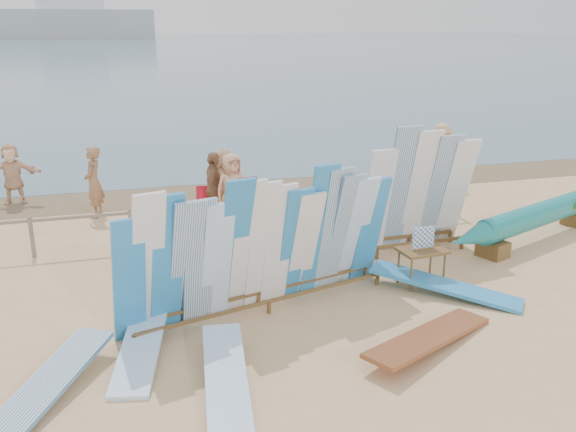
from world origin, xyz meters
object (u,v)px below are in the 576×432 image
object	(u,v)px
vendor_table	(421,266)
stroller	(256,209)
beachgoer_extra_0	(441,155)
flat_board_c	(429,346)
beachgoer_11	(12,174)
beachgoer_4	(214,188)
beachgoer_9	(436,164)
outrigger_canoe	(540,216)
main_surfboard_rack	(262,249)
beach_chair_right	(245,214)
flat_board_d	(444,295)
beach_chair_left	(209,214)
flat_board_e	(44,401)
side_surfboard_rack	(418,194)
beachgoer_6	(232,189)
flat_board_a	(144,348)
beachgoer_5	(224,180)
flat_board_b	(227,395)
beachgoer_1	(94,182)

from	to	relation	value
vendor_table	stroller	world-z (taller)	stroller
beachgoer_extra_0	flat_board_c	bearing A→B (deg)	-19.46
beachgoer_11	beachgoer_4	bearing A→B (deg)	-32.52
beachgoer_extra_0	beachgoer_9	xyz separation A→B (m)	(-0.63, -0.85, -0.07)
outrigger_canoe	flat_board_c	distance (m)	5.92
main_surfboard_rack	beachgoer_11	xyz separation A→B (m)	(-4.99, 8.09, -0.29)
flat_board_c	beach_chair_right	distance (m)	6.71
flat_board_d	beach_chair_left	distance (m)	6.26
flat_board_d	beach_chair_left	bearing A→B (deg)	74.18
flat_board_e	main_surfboard_rack	bearing A→B (deg)	58.36
side_surfboard_rack	beachgoer_extra_0	size ratio (longest dim) A/B	1.48
beachgoer_4	beachgoer_6	bearing A→B (deg)	-100.65
beachgoer_11	beachgoer_4	world-z (taller)	beachgoer_4
flat_board_a	stroller	world-z (taller)	stroller
main_surfboard_rack	beachgoer_5	size ratio (longest dim) A/B	3.10
beach_chair_right	outrigger_canoe	bearing A→B (deg)	-33.03
side_surfboard_rack	flat_board_c	bearing A→B (deg)	-116.01
beach_chair_left	stroller	bearing A→B (deg)	-27.69
main_surfboard_rack	beach_chair_right	xyz separation A→B (m)	(0.66, 4.64, -0.87)
beach_chair_left	beachgoer_9	distance (m)	6.70
vendor_table	flat_board_c	world-z (taller)	vendor_table
main_surfboard_rack	beach_chair_left	bearing A→B (deg)	77.34
side_surfboard_rack	flat_board_e	world-z (taller)	side_surfboard_rack
flat_board_e	beachgoer_5	distance (m)	8.73
flat_board_a	beachgoer_5	size ratio (longest dim) A/B	1.69
flat_board_e	beachgoer_6	world-z (taller)	beachgoer_6
outrigger_canoe	flat_board_e	xyz separation A→B (m)	(-10.17, -3.56, -0.57)
beachgoer_extra_0	beachgoer_5	xyz separation A→B (m)	(-6.64, -0.67, -0.14)
flat_board_b	beachgoer_9	bearing A→B (deg)	54.32
beach_chair_left	beachgoer_4	xyz separation A→B (m)	(0.15, 0.06, 0.62)
flat_board_d	beachgoer_5	size ratio (longest dim) A/B	1.69
beachgoer_5	beachgoer_11	bearing A→B (deg)	47.24
outrigger_canoe	stroller	bearing A→B (deg)	135.43
flat_board_d	beachgoer_4	distance (m)	6.29
vendor_table	beachgoer_1	size ratio (longest dim) A/B	0.63
outrigger_canoe	beachgoer_6	world-z (taller)	beachgoer_6
flat_board_b	flat_board_d	bearing A→B (deg)	31.54
flat_board_b	beachgoer_5	distance (m)	8.50
flat_board_d	flat_board_a	bearing A→B (deg)	135.48
beachgoer_4	main_surfboard_rack	bearing A→B (deg)	-158.98
outrigger_canoe	beachgoer_11	bearing A→B (deg)	129.71
flat_board_c	beachgoer_5	distance (m)	8.13
beachgoer_6	beach_chair_left	bearing A→B (deg)	143.08
main_surfboard_rack	beachgoer_9	xyz separation A→B (m)	(6.43, 5.82, -0.24)
main_surfboard_rack	beach_chair_left	world-z (taller)	main_surfboard_rack
flat_board_c	flat_board_a	world-z (taller)	flat_board_a
outrigger_canoe	flat_board_d	distance (m)	4.11
beach_chair_right	beachgoer_4	bearing A→B (deg)	149.19
flat_board_b	beachgoer_9	distance (m)	11.10
flat_board_e	beachgoer_6	xyz separation A→B (m)	(3.73, 6.52, 0.88)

